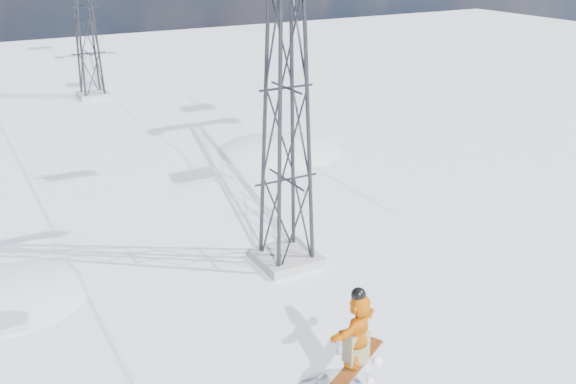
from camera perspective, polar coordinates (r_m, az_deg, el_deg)
name	(u,v)px	position (r m, az deg, el deg)	size (l,w,h in m)	color
snow_terrain	(59,349)	(34.62, -19.68, -13.00)	(39.00, 37.00, 22.00)	white
lift_tower_near	(286,89)	(18.17, -0.16, 9.15)	(5.20, 1.80, 11.43)	#999999
lift_tower_far	(83,7)	(41.60, -17.74, 15.36)	(5.20, 1.80, 11.43)	#999999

